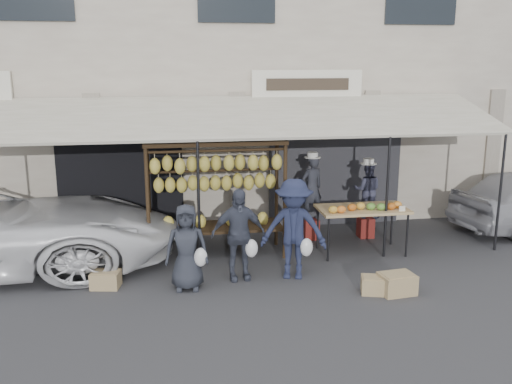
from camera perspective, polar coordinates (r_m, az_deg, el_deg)
ground_plane at (r=9.53m, az=0.98°, el=-9.58°), size 90.00×90.00×0.00m
shophouse at (r=15.21m, az=-3.42°, el=13.06°), size 24.00×6.15×7.30m
awning at (r=11.09m, az=-1.03°, el=7.44°), size 10.00×2.35×2.92m
banana_rack at (r=10.61m, az=-4.06°, el=1.67°), size 2.60×0.90×2.24m
produce_table at (r=11.06m, az=10.68°, el=-1.74°), size 1.70×0.90×1.04m
vendor_left at (r=11.76m, az=5.60°, el=0.41°), size 0.57×0.46×1.34m
vendor_right at (r=12.07m, az=11.06°, el=0.19°), size 0.69×0.61×1.18m
customer_left at (r=9.33m, az=-6.96°, el=-5.51°), size 0.73×0.50×1.43m
customer_mid at (r=9.66m, az=-1.80°, el=-4.25°), size 0.96×0.45×1.59m
customer_right at (r=9.70m, az=3.78°, el=-3.73°), size 1.26×0.94×1.74m
stool_left at (r=11.98m, az=5.51°, el=-3.71°), size 0.33×0.33×0.42m
stool_right at (r=12.27m, az=10.90°, el=-3.47°), size 0.35×0.35×0.43m
crate_near_a at (r=9.49m, az=11.84°, el=-9.10°), size 0.52×0.45×0.27m
crate_near_b at (r=9.54m, az=13.90°, el=-8.90°), size 0.59×0.48×0.33m
crate_far at (r=9.82m, az=-14.80°, el=-8.46°), size 0.51×0.42×0.27m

